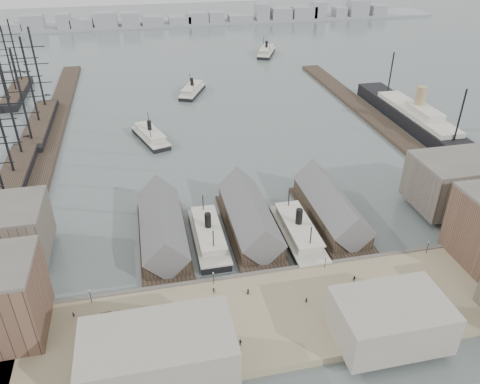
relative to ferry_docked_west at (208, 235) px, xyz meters
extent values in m
plane|color=#4F5C5A|center=(13.00, -13.78, -2.45)|extent=(900.00, 900.00, 0.00)
cube|color=gray|center=(13.00, -33.78, -1.45)|extent=(180.00, 30.00, 2.00)
cube|color=#59544C|center=(13.00, -18.98, -1.30)|extent=(180.00, 1.20, 2.30)
cube|color=#2D231C|center=(-55.00, 86.22, -1.65)|extent=(10.00, 220.00, 1.60)
cube|color=#2D231C|center=(91.00, 76.22, -1.65)|extent=(10.00, 180.00, 1.60)
cube|color=#2D231C|center=(-13.00, 2.22, -1.85)|extent=(14.00, 42.00, 1.20)
cube|color=#2D231C|center=(-13.00, 3.22, 1.25)|extent=(12.00, 36.00, 5.00)
cube|color=#59595B|center=(-13.00, 3.22, 3.85)|extent=(12.60, 37.00, 12.60)
cube|color=#2D231C|center=(13.00, 2.22, -1.85)|extent=(14.00, 42.00, 1.20)
cube|color=#2D231C|center=(13.00, 3.22, 1.25)|extent=(12.00, 36.00, 5.00)
cube|color=#59595B|center=(13.00, 3.22, 3.85)|extent=(12.60, 37.00, 12.60)
cube|color=#2D231C|center=(39.00, 2.22, -1.85)|extent=(14.00, 42.00, 1.20)
cube|color=#2D231C|center=(39.00, 3.22, 1.25)|extent=(12.00, 36.00, 5.00)
cube|color=#59595B|center=(39.00, 3.22, 3.85)|extent=(12.60, 37.00, 12.60)
cube|color=#60564C|center=(81.00, 1.22, 7.05)|extent=(28.00, 20.00, 15.00)
cube|color=gray|center=(33.00, -45.78, 4.55)|extent=(24.00, 16.00, 10.00)
cube|color=gray|center=(-17.00, -45.78, 5.55)|extent=(30.00, 16.00, 12.00)
cylinder|color=black|center=(-32.00, -20.78, 1.35)|extent=(0.16, 0.16, 3.60)
sphere|color=beige|center=(-32.00, -20.78, 3.25)|extent=(0.44, 0.44, 0.44)
cylinder|color=black|center=(-2.00, -20.78, 1.35)|extent=(0.16, 0.16, 3.60)
sphere|color=beige|center=(-2.00, -20.78, 3.25)|extent=(0.44, 0.44, 0.44)
cylinder|color=black|center=(28.00, -20.78, 1.35)|extent=(0.16, 0.16, 3.60)
sphere|color=beige|center=(28.00, -20.78, 3.25)|extent=(0.44, 0.44, 0.44)
cylinder|color=black|center=(58.00, -20.78, 1.35)|extent=(0.16, 0.16, 3.60)
sphere|color=beige|center=(58.00, -20.78, 3.25)|extent=(0.44, 0.44, 0.44)
cube|color=gray|center=(13.00, 326.22, -1.45)|extent=(500.00, 40.00, 2.00)
cube|color=gray|center=(-110.57, 316.22, 1.17)|extent=(14.71, 14.00, 7.23)
cube|color=gray|center=(-94.98, 316.22, 4.17)|extent=(17.63, 14.00, 13.23)
cube|color=gray|center=(-70.49, 316.22, 4.35)|extent=(10.74, 14.00, 13.58)
cube|color=gray|center=(-56.86, 316.22, 1.87)|extent=(18.06, 14.00, 8.64)
cube|color=gray|center=(-36.92, 316.22, 4.20)|extent=(18.55, 14.00, 13.29)
cube|color=gray|center=(-16.70, 316.22, 3.79)|extent=(15.33, 14.00, 12.47)
cube|color=gray|center=(1.71, 316.22, 1.91)|extent=(17.56, 14.00, 8.72)
cube|color=gray|center=(24.96, 316.22, 1.37)|extent=(18.76, 14.00, 7.63)
cube|color=gray|center=(40.85, 316.22, 2.73)|extent=(17.61, 14.00, 10.35)
cube|color=gray|center=(57.04, 316.22, 2.71)|extent=(13.38, 14.00, 10.30)
cube|color=gray|center=(78.61, 316.22, 0.93)|extent=(20.73, 14.00, 6.75)
cube|color=gray|center=(98.69, 316.22, 5.34)|extent=(11.51, 14.00, 15.57)
cube|color=gray|center=(116.47, 316.22, 3.18)|extent=(18.17, 14.00, 11.26)
cube|color=gray|center=(138.20, 316.22, 3.47)|extent=(21.81, 14.00, 11.83)
cube|color=gray|center=(152.05, 316.22, 5.30)|extent=(11.12, 14.00, 15.50)
cube|color=gray|center=(172.69, 316.22, 2.70)|extent=(10.90, 14.00, 10.29)
cube|color=gray|center=(190.90, 316.22, 5.42)|extent=(17.95, 14.00, 15.72)
cube|color=gray|center=(210.92, 316.22, 2.81)|extent=(14.21, 14.00, 10.51)
cube|color=black|center=(0.00, 0.00, -1.51)|extent=(8.35, 29.22, 1.88)
cube|color=beige|center=(0.00, 0.00, -0.15)|extent=(8.76, 29.22, 0.52)
cube|color=beige|center=(0.00, 0.00, 1.31)|extent=(6.78, 20.87, 2.30)
cube|color=beige|center=(0.00, 0.00, 2.77)|extent=(7.30, 22.95, 0.42)
cylinder|color=black|center=(0.00, 0.00, 5.07)|extent=(1.88, 1.88, 4.70)
cylinder|color=black|center=(0.00, 9.39, 4.86)|extent=(0.31, 0.31, 6.26)
cylinder|color=black|center=(0.00, -9.39, 4.86)|extent=(0.31, 0.31, 6.26)
cube|color=black|center=(26.00, -4.28, -1.46)|extent=(8.78, 30.74, 1.98)
cube|color=beige|center=(26.00, -4.28, -0.03)|extent=(9.22, 30.74, 0.55)
cube|color=beige|center=(26.00, -4.28, 1.51)|extent=(7.14, 21.96, 2.42)
cube|color=beige|center=(26.00, -4.28, 3.04)|extent=(7.69, 24.15, 0.44)
cylinder|color=black|center=(26.00, -4.28, 5.46)|extent=(1.98, 1.98, 4.94)
cylinder|color=black|center=(26.00, 5.60, 5.24)|extent=(0.33, 0.33, 6.59)
cylinder|color=black|center=(26.00, -14.16, 5.24)|extent=(0.33, 0.33, 6.59)
cube|color=black|center=(-12.83, 76.50, -1.59)|extent=(15.59, 27.75, 1.72)
cube|color=beige|center=(-12.83, 76.50, -0.35)|extent=(15.95, 27.87, 0.48)
cube|color=beige|center=(-12.83, 76.50, 0.99)|extent=(11.84, 20.06, 2.10)
cube|color=beige|center=(-12.83, 76.50, 2.32)|extent=(12.89, 22.02, 0.38)
cylinder|color=black|center=(-12.83, 76.50, 4.42)|extent=(1.72, 1.72, 4.29)
cylinder|color=black|center=(-12.83, 85.08, 4.23)|extent=(0.29, 0.29, 5.72)
cylinder|color=black|center=(-12.83, 67.91, 4.23)|extent=(0.29, 0.29, 5.72)
cube|color=black|center=(12.28, 132.61, -1.62)|extent=(17.30, 26.53, 1.66)
cube|color=beige|center=(12.28, 132.61, -0.42)|extent=(17.64, 26.69, 0.46)
cube|color=beige|center=(12.28, 132.61, 0.87)|extent=(13.02, 19.25, 2.03)
cube|color=beige|center=(12.28, 132.61, 2.16)|extent=(14.19, 21.12, 0.37)
cylinder|color=black|center=(12.28, 132.61, 4.18)|extent=(1.66, 1.66, 4.14)
cylinder|color=black|center=(12.28, 140.90, 4.00)|extent=(0.28, 0.28, 5.52)
cylinder|color=black|center=(12.28, 124.32, 4.00)|extent=(0.28, 0.28, 5.52)
cube|color=black|center=(72.36, 202.75, -1.54)|extent=(18.99, 28.86, 1.80)
cube|color=beige|center=(72.36, 202.75, -0.24)|extent=(19.35, 29.03, 0.50)
cube|color=beige|center=(72.36, 202.75, 1.16)|extent=(14.28, 20.95, 2.21)
cube|color=beige|center=(72.36, 202.75, 2.57)|extent=(15.57, 22.98, 0.40)
cylinder|color=black|center=(72.36, 202.75, 4.77)|extent=(1.80, 1.80, 4.51)
cylinder|color=black|center=(72.36, 211.77, 4.57)|extent=(0.30, 0.30, 6.02)
cylinder|color=black|center=(72.36, 193.73, 4.57)|extent=(0.30, 0.30, 6.02)
cube|color=black|center=(-62.17, 42.70, -0.49)|extent=(9.79, 67.42, 3.91)
cube|color=#2D231C|center=(-62.17, 42.70, 1.80)|extent=(9.24, 60.68, 0.65)
cylinder|color=black|center=(-62.17, 50.56, 19.30)|extent=(0.87, 0.87, 36.97)
cylinder|color=black|center=(-62.17, 66.29, 19.30)|extent=(0.87, 0.87, 36.97)
cube|color=black|center=(-60.37, 98.86, -0.47)|extent=(9.89, 57.15, 3.96)
cube|color=#2D231C|center=(-60.37, 98.86, 1.84)|extent=(9.34, 51.44, 0.66)
cylinder|color=black|center=(-60.37, 78.86, 19.54)|extent=(0.88, 0.88, 37.37)
cylinder|color=black|center=(-60.37, 98.86, 19.54)|extent=(0.88, 0.88, 37.37)
cylinder|color=black|center=(-60.37, 118.87, 19.54)|extent=(0.88, 0.88, 37.37)
cube|color=black|center=(-78.94, 148.47, -0.68)|extent=(8.82, 49.00, 3.53)
cube|color=#2D231C|center=(-78.94, 148.47, 1.38)|extent=(8.33, 44.10, 0.59)
cylinder|color=black|center=(-78.94, 131.32, 17.15)|extent=(0.78, 0.78, 33.32)
cylinder|color=black|center=(-78.94, 148.47, 17.15)|extent=(0.78, 0.78, 33.32)
cylinder|color=black|center=(-78.94, 165.62, 17.15)|extent=(0.78, 0.78, 33.32)
cube|color=black|center=(105.00, 65.59, 0.53)|extent=(12.91, 94.35, 5.96)
cube|color=beige|center=(105.00, 65.59, 4.51)|extent=(10.92, 54.62, 1.99)
cube|color=beige|center=(105.00, 60.63, 6.99)|extent=(7.94, 19.86, 2.98)
cylinder|color=tan|center=(105.00, 65.59, 11.46)|extent=(4.37, 4.37, 9.93)
imported|color=black|center=(-25.88, -26.96, 0.31)|extent=(1.44, 1.30, 1.51)
cube|color=#3F2D21|center=(-28.48, -26.81, 0.45)|extent=(2.68, 1.65, 0.25)
cylinder|color=black|center=(-28.52, -27.51, 0.10)|extent=(1.10, 0.14, 1.10)
cylinder|color=black|center=(-28.44, -26.12, 0.10)|extent=(1.10, 0.14, 1.10)
imported|color=black|center=(-5.44, -32.84, 0.30)|extent=(1.90, 1.20, 1.49)
cube|color=#3F2D21|center=(-7.97, -33.46, 0.45)|extent=(2.88, 2.07, 0.25)
cylinder|color=black|center=(-7.80, -34.14, 0.10)|extent=(1.09, 0.34, 1.10)
cylinder|color=black|center=(-8.13, -32.78, 0.10)|extent=(1.09, 0.34, 1.10)
imported|color=black|center=(25.85, -37.61, 0.39)|extent=(1.46, 1.69, 1.66)
cube|color=#3F2D21|center=(23.25, -37.69, 0.45)|extent=(2.64, 1.57, 0.25)
cylinder|color=black|center=(23.27, -38.39, 0.10)|extent=(1.10, 0.11, 1.10)
cylinder|color=black|center=(23.23, -36.99, 0.10)|extent=(1.10, 0.11, 1.10)
imported|color=black|center=(-35.82, -24.89, 0.34)|extent=(0.69, 0.61, 1.57)
imported|color=black|center=(-24.20, -33.50, 0.38)|extent=(0.75, 0.90, 1.65)
imported|color=black|center=(-2.49, -24.00, 0.36)|extent=(1.20, 1.04, 1.61)
imported|color=black|center=(0.43, -41.25, 0.39)|extent=(1.06, 0.79, 1.67)
imported|color=black|center=(5.77, -26.05, 0.34)|extent=(0.84, 0.62, 1.57)
imported|color=black|center=(18.84, -32.14, 0.36)|extent=(0.71, 0.62, 1.62)
imported|color=black|center=(33.36, -27.54, 0.46)|extent=(1.08, 0.98, 1.81)
imported|color=black|center=(49.05, -38.62, 0.40)|extent=(1.12, 1.27, 1.70)
camera|label=1|loc=(-14.76, -110.45, 80.58)|focal=35.00mm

